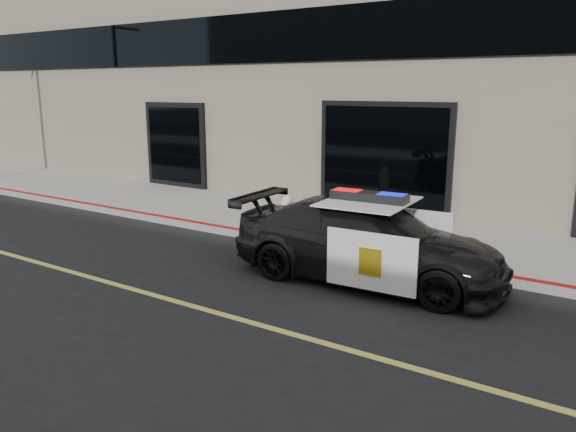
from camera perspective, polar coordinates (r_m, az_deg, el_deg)
The scene contains 4 objects.
ground at distance 8.05m, azimuth -4.66°, elevation -10.52°, with size 120.00×120.00×0.00m, color black.
sidewalk_n at distance 12.36m, azimuth 10.48°, elevation -1.92°, with size 60.00×3.50×0.15m, color gray.
police_car at distance 9.53m, azimuth 8.09°, elevation -2.51°, with size 2.42×4.85×1.52m.
fire_hydrant at distance 12.34m, azimuth -0.09°, elevation 0.36°, with size 0.35×0.48×0.77m.
Camera 1 is at (4.58, -5.79, 3.20)m, focal length 35.00 mm.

